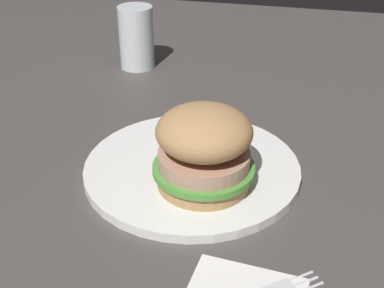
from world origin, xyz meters
The scene contains 5 objects.
ground_plane centered at (0.00, 0.00, 0.00)m, with size 1.60×1.60×0.00m, color #47423F.
plate centered at (-0.01, 0.02, 0.01)m, with size 0.27×0.27×0.01m, color white.
sandwich centered at (0.02, 0.04, 0.06)m, with size 0.12×0.12×0.10m.
fries_pile centered at (-0.09, 0.01, 0.02)m, with size 0.10×0.09×0.01m.
drink_glass centered at (-0.34, -0.17, 0.05)m, with size 0.06×0.06×0.11m.
Camera 1 is at (0.52, 0.14, 0.37)m, focal length 47.98 mm.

